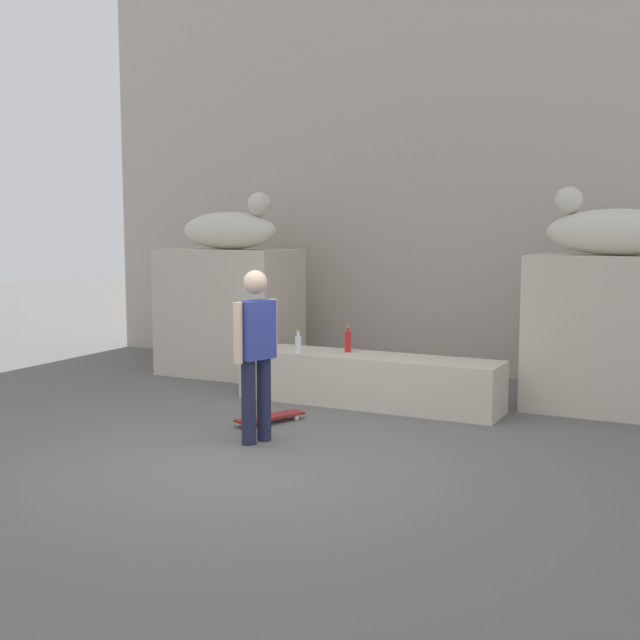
{
  "coord_description": "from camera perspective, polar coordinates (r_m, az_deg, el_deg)",
  "views": [
    {
      "loc": [
        3.77,
        -6.16,
        2.1
      ],
      "look_at": [
        -0.12,
        1.49,
        1.1
      ],
      "focal_mm": 46.13,
      "sensor_mm": 36.0,
      "label": 1
    }
  ],
  "objects": [
    {
      "name": "ground_plane",
      "position": [
        7.52,
        -4.39,
        -9.59
      ],
      "size": [
        40.0,
        40.0,
        0.0
      ],
      "primitive_type": "plane",
      "color": "#605E5B"
    },
    {
      "name": "facade_wall",
      "position": [
        11.98,
        8.67,
        12.0
      ],
      "size": [
        11.15,
        0.6,
        6.47
      ],
      "primitive_type": "cube",
      "color": "#B9AC9C",
      "rests_on": "ground_plane"
    },
    {
      "name": "pedestal_left",
      "position": [
        11.6,
        -6.28,
        0.56
      ],
      "size": [
        1.82,
        1.14,
        1.76
      ],
      "primitive_type": "cube",
      "color": "beige",
      "rests_on": "ground_plane"
    },
    {
      "name": "pedestal_right",
      "position": [
        9.8,
        19.63,
        -0.9
      ],
      "size": [
        1.82,
        1.14,
        1.76
      ],
      "primitive_type": "cube",
      "color": "beige",
      "rests_on": "ground_plane"
    },
    {
      "name": "statue_reclining_left",
      "position": [
        11.51,
        -6.22,
        6.31
      ],
      "size": [
        1.66,
        0.77,
        0.78
      ],
      "rotation": [
        0.0,
        0.0,
        -0.13
      ],
      "color": "beige",
      "rests_on": "pedestal_left"
    },
    {
      "name": "statue_reclining_right",
      "position": [
        9.73,
        19.69,
        5.91
      ],
      "size": [
        1.67,
        0.81,
        0.78
      ],
      "rotation": [
        0.0,
        0.0,
        2.98
      ],
      "color": "beige",
      "rests_on": "pedestal_right"
    },
    {
      "name": "ledge_block",
      "position": [
        9.61,
        3.36,
        -4.19
      ],
      "size": [
        3.12,
        0.68,
        0.59
      ],
      "primitive_type": "cube",
      "color": "beige",
      "rests_on": "ground_plane"
    },
    {
      "name": "skater",
      "position": [
        7.89,
        -4.47,
        -1.96
      ],
      "size": [
        0.29,
        0.52,
        1.67
      ],
      "rotation": [
        0.0,
        0.0,
        4.43
      ],
      "color": "#1E233F",
      "rests_on": "ground_plane"
    },
    {
      "name": "skateboard",
      "position": [
        8.8,
        -3.49,
        -6.74
      ],
      "size": [
        0.51,
        0.81,
        0.08
      ],
      "rotation": [
        0.0,
        0.0,
        4.29
      ],
      "color": "maroon",
      "rests_on": "ground_plane"
    },
    {
      "name": "bottle_clear",
      "position": [
        9.66,
        -1.52,
        -1.67
      ],
      "size": [
        0.08,
        0.08,
        0.27
      ],
      "color": "silver",
      "rests_on": "ledge_block"
    },
    {
      "name": "bottle_red",
      "position": [
        9.75,
        1.94,
        -1.49
      ],
      "size": [
        0.07,
        0.07,
        0.31
      ],
      "color": "red",
      "rests_on": "ledge_block"
    }
  ]
}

